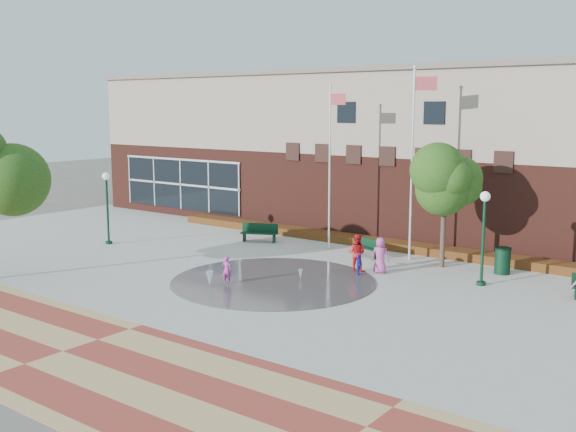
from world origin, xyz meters
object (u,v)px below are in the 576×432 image
Objects in this scene: flagpole_left at (330,159)px; trash_can at (503,261)px; bench_left at (259,236)px; flagpole_right at (414,153)px; child_splash at (227,270)px.

flagpole_left is 9.61m from trash_can.
bench_left is (-3.95, -0.76, -4.23)m from flagpole_left.
flagpole_right is 10.27m from child_splash.
bench_left is 8.58m from child_splash.
flagpole_right is (4.38, 0.22, 0.45)m from flagpole_left.
child_splash is at bearing -84.52° from bench_left.
flagpole_right is 6.21m from trash_can.
bench_left is at bearing -176.06° from trash_can.
flagpole_left reaches higher than bench_left.
child_splash is (-8.36, -8.27, -0.02)m from trash_can.
flagpole_left is at bearing -104.77° from child_splash.
flagpole_left is 4.10× the size of bench_left.
flagpole_left is at bearing -14.06° from bench_left.
flagpole_right reaches higher than child_splash.
flagpole_right is at bearing 178.57° from trash_can.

